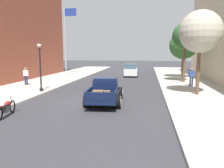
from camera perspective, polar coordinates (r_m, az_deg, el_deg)
The scene contains 12 objects.
ground_plane at distance 14.18m, azimuth -4.33°, elevation -4.73°, with size 140.00×140.00×0.00m, color #333338.
sidewalk_right at distance 14.31m, azimuth 25.26°, elevation -5.09°, with size 5.50×64.00×0.15m, color #B7B2A8.
hotrod_truck_navy at distance 14.02m, azimuth -1.74°, elevation -1.72°, with size 2.43×5.03×1.58m.
motorcycle_parked at distance 12.14m, azimuth -26.30°, elevation -5.70°, with size 0.68×2.09×0.93m.
car_background_white at distance 29.42m, azimuth 5.05°, elevation 3.61°, with size 2.04×4.38×1.65m.
pedestrian_sidewalk_left at distance 21.91m, azimuth -21.90°, elevation 2.22°, with size 0.53×0.22×1.65m.
pedestrian_sidewalk_right at distance 20.86m, azimuth 20.36°, elevation 2.02°, with size 0.53×0.22×1.65m.
street_lamp_near at distance 17.81m, azimuth -18.55°, elevation 5.30°, with size 0.50×0.32×3.85m.
flagpole at distance 30.50m, azimuth -11.97°, elevation 13.04°, with size 1.74×0.16×9.16m.
street_tree_nearest at distance 16.84m, azimuth 22.42°, elevation 12.65°, with size 3.01×3.01×6.02m.
street_tree_second at distance 23.51m, azimuth 18.92°, elevation 11.93°, with size 2.65×2.65×6.05m.
street_tree_third at distance 27.59m, azimuth 18.43°, elevation 9.72°, with size 3.34×3.34×5.58m.
Camera 1 is at (3.32, -13.40, 3.22)m, focal length 34.46 mm.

